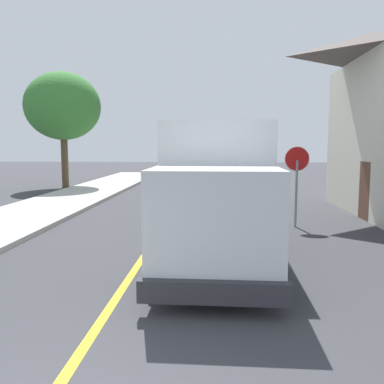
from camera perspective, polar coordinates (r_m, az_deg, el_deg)
name	(u,v)px	position (r m, az deg, el deg)	size (l,w,h in m)	color
centre_line_yellow	(163,226)	(13.45, -4.08, -4.89)	(0.16, 56.00, 0.01)	gold
box_truck	(217,183)	(9.93, 3.63, 1.28)	(2.50, 7.21, 3.20)	white
parked_car_near	(213,190)	(17.02, 2.99, 0.25)	(1.93, 4.45, 1.67)	#4C564C
parked_car_mid	(227,177)	(24.40, 4.95, 2.19)	(2.00, 4.48, 1.67)	maroon
parked_car_far	(226,170)	(30.25, 4.77, 3.06)	(1.92, 4.45, 1.67)	#B7B7BC
stop_sign	(297,171)	(13.58, 14.62, 2.91)	(0.80, 0.10, 2.65)	gray
street_tree_down_block	(63,106)	(26.79, -17.83, 11.46)	(4.65, 4.65, 7.18)	brown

